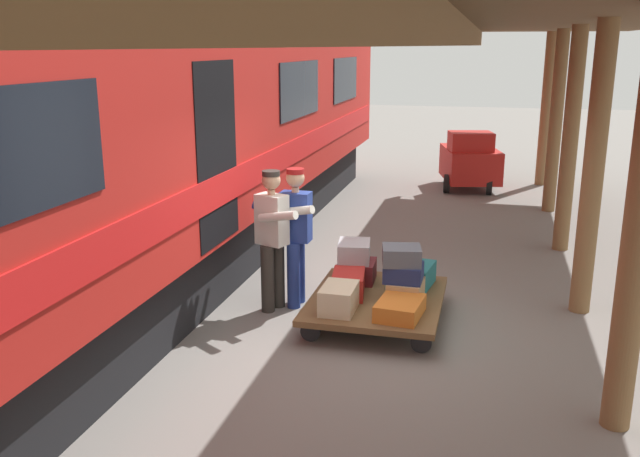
% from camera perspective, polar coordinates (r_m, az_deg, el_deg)
% --- Properties ---
extents(ground_plane, '(60.00, 60.00, 0.00)m').
position_cam_1_polar(ground_plane, '(7.66, 5.75, -8.96)').
color(ground_plane, slate).
extents(platform_canopy, '(3.20, 19.47, 3.56)m').
position_cam_1_polar(platform_canopy, '(7.03, 23.91, 14.87)').
color(platform_canopy, brown).
rests_on(platform_canopy, ground_plane).
extents(train_car, '(3.02, 19.21, 4.00)m').
position_cam_1_polar(train_car, '(8.28, -18.28, 7.02)').
color(train_car, '#B21E19').
rests_on(train_car, ground_plane).
extents(luggage_cart, '(1.49, 1.84, 0.29)m').
position_cam_1_polar(luggage_cart, '(7.99, 4.73, -5.99)').
color(luggage_cart, brown).
rests_on(luggage_cart, ground_plane).
extents(suitcase_orange_carryall, '(0.51, 0.65, 0.18)m').
position_cam_1_polar(suitcase_orange_carryall, '(7.43, 6.67, -6.60)').
color(suitcase_orange_carryall, '#CC6B23').
rests_on(suitcase_orange_carryall, luggage_cart).
extents(suitcase_red_plastic, '(0.44, 0.62, 0.27)m').
position_cam_1_polar(suitcase_red_plastic, '(7.99, 2.37, -4.62)').
color(suitcase_red_plastic, '#AD231E').
rests_on(suitcase_red_plastic, luggage_cart).
extents(suitcase_cream_canvas, '(0.36, 0.54, 0.28)m').
position_cam_1_polar(suitcase_cream_canvas, '(7.52, 1.58, -5.83)').
color(suitcase_cream_canvas, beige).
rests_on(suitcase_cream_canvas, luggage_cart).
extents(suitcase_tan_vintage, '(0.40, 0.51, 0.23)m').
position_cam_1_polar(suitcase_tan_vintage, '(7.89, 7.16, -5.10)').
color(suitcase_tan_vintage, tan).
rests_on(suitcase_tan_vintage, luggage_cart).
extents(suitcase_teal_softside, '(0.56, 0.63, 0.26)m').
position_cam_1_polar(suitcase_teal_softside, '(8.36, 7.59, -3.83)').
color(suitcase_teal_softside, '#1E666B').
rests_on(suitcase_teal_softside, luggage_cart).
extents(suitcase_maroon_trunk, '(0.47, 0.48, 0.25)m').
position_cam_1_polar(suitcase_maroon_trunk, '(8.46, 3.07, -3.54)').
color(suitcase_maroon_trunk, maroon).
rests_on(suitcase_maroon_trunk, luggage_cart).
extents(suitcase_gray_aluminum, '(0.45, 0.54, 0.24)m').
position_cam_1_polar(suitcase_gray_aluminum, '(8.40, 2.85, -1.91)').
color(suitcase_gray_aluminum, '#9EA0A5').
rests_on(suitcase_gray_aluminum, suitcase_maroon_trunk).
extents(suitcase_navy_fabric, '(0.43, 0.40, 0.19)m').
position_cam_1_polar(suitcase_navy_fabric, '(7.82, 6.97, -3.65)').
color(suitcase_navy_fabric, navy).
rests_on(suitcase_navy_fabric, suitcase_tan_vintage).
extents(suitcase_slate_roller, '(0.49, 0.46, 0.20)m').
position_cam_1_polar(suitcase_slate_roller, '(7.76, 6.80, -2.24)').
color(suitcase_slate_roller, '#4C515B').
rests_on(suitcase_slate_roller, suitcase_navy_fabric).
extents(porter_in_overalls, '(0.67, 0.44, 1.70)m').
position_cam_1_polar(porter_in_overalls, '(8.26, -2.17, -0.31)').
color(porter_in_overalls, navy).
rests_on(porter_in_overalls, ground_plane).
extents(porter_by_door, '(0.74, 0.58, 1.70)m').
position_cam_1_polar(porter_by_door, '(8.12, -3.89, -0.60)').
color(porter_by_door, '#332D28').
rests_on(porter_by_door, ground_plane).
extents(baggage_tug, '(1.46, 1.91, 1.30)m').
position_cam_1_polar(baggage_tug, '(15.58, 12.37, 5.51)').
color(baggage_tug, '#B21E19').
rests_on(baggage_tug, ground_plane).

